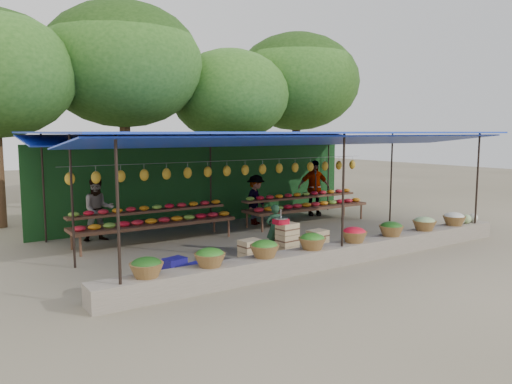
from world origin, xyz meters
TOP-DOWN VIEW (x-y plane):
  - ground at (0.00, 0.00)m, footprint 60.00×60.00m
  - stone_curb at (0.00, -2.75)m, footprint 10.60×0.55m
  - stall_canopy at (-0.00, 0.06)m, footprint 10.80×6.60m
  - produce_baskets at (-0.10, -2.75)m, footprint 8.98×0.58m
  - netting_backdrop at (0.00, 3.15)m, footprint 10.60×0.06m
  - tree_row at (0.50, 6.09)m, footprint 16.51×5.50m
  - fruit_table_left at (-2.49, 1.35)m, footprint 4.21×0.95m
  - fruit_table_right at (2.51, 1.35)m, footprint 4.21×0.95m
  - crate_counter at (-0.58, -1.70)m, footprint 2.38×0.38m
  - weighing_scale at (-0.73, -1.70)m, footprint 0.32×0.32m
  - vendor_seated at (-0.56, -1.20)m, footprint 0.45×0.33m
  - customer_left at (-3.61, 2.32)m, footprint 0.88×0.73m
  - customer_mid at (1.07, 2.01)m, footprint 1.13×1.00m
  - customer_right at (3.63, 2.31)m, footprint 1.19×0.86m
  - blue_crate_front at (-3.20, -2.26)m, footprint 0.64×0.54m
  - blue_crate_back at (-3.16, -1.35)m, footprint 0.50×0.41m

SIDE VIEW (x-z plane):
  - ground at x=0.00m, z-range 0.00..0.00m
  - blue_crate_back at x=-3.16m, z-range 0.00..0.26m
  - blue_crate_front at x=-3.20m, z-range 0.00..0.33m
  - stone_curb at x=0.00m, z-range 0.00..0.40m
  - crate_counter at x=-0.58m, z-range -0.07..0.70m
  - produce_baskets at x=-0.10m, z-range 0.40..0.73m
  - vendor_seated at x=-0.56m, z-range 0.00..1.13m
  - fruit_table_left at x=-2.49m, z-range 0.14..1.07m
  - fruit_table_right at x=2.51m, z-range 0.14..1.07m
  - customer_mid at x=1.07m, z-range 0.00..1.52m
  - customer_left at x=-3.61m, z-range 0.00..1.65m
  - weighing_scale at x=-0.73m, z-range 0.68..1.02m
  - customer_right at x=3.63m, z-range 0.00..1.87m
  - netting_backdrop at x=0.00m, z-range 0.00..2.50m
  - stall_canopy at x=0.00m, z-range 1.27..4.09m
  - tree_row at x=0.50m, z-range 1.14..8.26m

